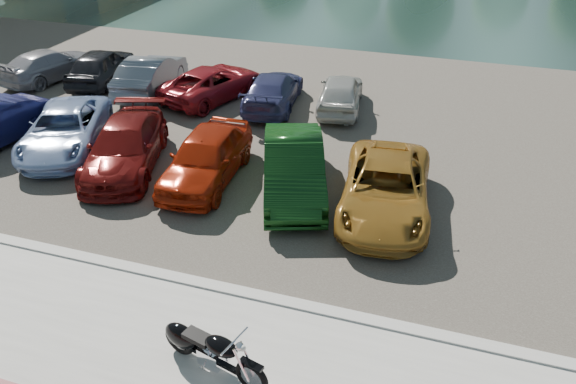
{
  "coord_description": "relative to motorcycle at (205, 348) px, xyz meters",
  "views": [
    {
      "loc": [
        3.06,
        -6.48,
        8.22
      ],
      "look_at": [
        -0.54,
        4.71,
        1.1
      ],
      "focal_mm": 35.0,
      "sensor_mm": 36.0,
      "label": 1
    }
  ],
  "objects": [
    {
      "name": "car_2",
      "position": [
        -8.09,
        6.9,
        0.14
      ],
      "size": [
        3.8,
        5.22,
        1.32
      ],
      "primitive_type": "imported",
      "rotation": [
        0.0,
        0.0,
        0.38
      ],
      "color": "#92ABD5",
      "rests_on": "parking_lot"
    },
    {
      "name": "car_3",
      "position": [
        -5.58,
        6.39,
        0.16
      ],
      "size": [
        3.25,
        5.08,
        1.37
      ],
      "primitive_type": "imported",
      "rotation": [
        0.0,
        0.0,
        0.31
      ],
      "color": "#600F0D",
      "rests_on": "parking_lot"
    },
    {
      "name": "car_6",
      "position": [
        2.23,
        6.33,
        0.16
      ],
      "size": [
        2.76,
        5.1,
        1.36
      ],
      "primitive_type": "imported",
      "rotation": [
        0.0,
        0.0,
        0.11
      ],
      "color": "#A06E25",
      "rests_on": "parking_lot"
    },
    {
      "name": "car_11",
      "position": [
        -2.96,
        12.28,
        0.11
      ],
      "size": [
        2.3,
        4.52,
        1.26
      ],
      "primitive_type": "imported",
      "rotation": [
        0.0,
        0.0,
        3.27
      ],
      "color": "navy",
      "rests_on": "parking_lot"
    },
    {
      "name": "car_7",
      "position": [
        -12.82,
        12.21,
        0.1
      ],
      "size": [
        2.59,
        4.55,
        1.24
      ],
      "primitive_type": "imported",
      "rotation": [
        0.0,
        0.0,
        2.93
      ],
      "color": "gray",
      "rests_on": "parking_lot"
    },
    {
      "name": "car_12",
      "position": [
        -0.5,
        12.77,
        0.13
      ],
      "size": [
        2.06,
        4.0,
        1.3
      ],
      "primitive_type": "imported",
      "rotation": [
        0.0,
        0.0,
        3.28
      ],
      "color": "#B5B6B1",
      "rests_on": "parking_lot"
    },
    {
      "name": "car_10",
      "position": [
        -5.43,
        12.33,
        0.1
      ],
      "size": [
        3.34,
        4.89,
        1.24
      ],
      "primitive_type": "imported",
      "rotation": [
        0.0,
        0.0,
        2.83
      ],
      "color": "maroon",
      "rests_on": "parking_lot"
    },
    {
      "name": "car_5",
      "position": [
        -0.36,
        6.56,
        0.24
      ],
      "size": [
        3.02,
        4.88,
        1.52
      ],
      "primitive_type": "imported",
      "rotation": [
        0.0,
        0.0,
        0.33
      ],
      "color": "#0E3611",
      "rests_on": "parking_lot"
    },
    {
      "name": "parking_lot",
      "position": [
        0.58,
        11.08,
        -0.54
      ],
      "size": [
        60.0,
        18.0,
        0.04
      ],
      "primitive_type": "cube",
      "color": "#413B34",
      "rests_on": "ground"
    },
    {
      "name": "ground",
      "position": [
        0.58,
        0.08,
        -0.56
      ],
      "size": [
        200.0,
        200.0,
        0.0
      ],
      "primitive_type": "plane",
      "color": "#595447",
      "rests_on": "ground"
    },
    {
      "name": "car_4",
      "position": [
        -2.95,
        6.44,
        0.21
      ],
      "size": [
        2.0,
        4.41,
        1.47
      ],
      "primitive_type": "imported",
      "rotation": [
        0.0,
        0.0,
        0.06
      ],
      "color": "#A2220A",
      "rests_on": "parking_lot"
    },
    {
      "name": "motorcycle",
      "position": [
        0.0,
        0.0,
        0.0
      ],
      "size": [
        2.29,
        0.94,
        1.05
      ],
      "rotation": [
        0.0,
        0.0,
        -0.25
      ],
      "color": "black",
      "rests_on": "promenade"
    },
    {
      "name": "car_8",
      "position": [
        -10.51,
        12.52,
        0.19
      ],
      "size": [
        2.41,
        4.39,
        1.41
      ],
      "primitive_type": "imported",
      "rotation": [
        0.0,
        0.0,
        3.33
      ],
      "color": "black",
      "rests_on": "parking_lot"
    },
    {
      "name": "kerb",
      "position": [
        0.58,
        2.08,
        -0.49
      ],
      "size": [
        60.0,
        0.3,
        0.14
      ],
      "primitive_type": "cube",
      "color": "#A7A59D",
      "rests_on": "ground"
    },
    {
      "name": "car_9",
      "position": [
        -8.02,
        12.19,
        0.2
      ],
      "size": [
        2.1,
        4.54,
        1.44
      ],
      "primitive_type": "imported",
      "rotation": [
        0.0,
        0.0,
        3.28
      ],
      "color": "slate",
      "rests_on": "parking_lot"
    }
  ]
}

